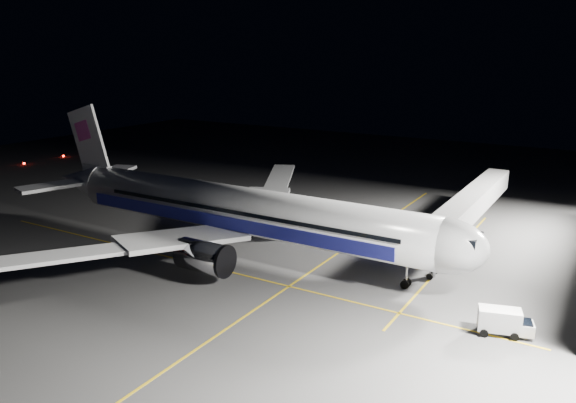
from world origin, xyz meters
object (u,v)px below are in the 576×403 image
(safety_cone_a, at_px, (330,231))
(safety_cone_b, at_px, (321,228))
(jet_bridge, at_px, (468,207))
(baggage_tug, at_px, (302,216))
(service_truck, at_px, (505,321))
(airliner, at_px, (236,210))
(safety_cone_c, at_px, (312,233))

(safety_cone_a, bearing_deg, safety_cone_b, 161.01)
(jet_bridge, distance_m, baggage_tug, 22.76)
(jet_bridge, relative_size, baggage_tug, 13.19)
(service_truck, relative_size, safety_cone_b, 8.43)
(airliner, xyz_separation_m, safety_cone_c, (5.05, 10.01, -4.87))
(baggage_tug, height_order, safety_cone_b, baggage_tug)
(jet_bridge, height_order, safety_cone_a, jet_bridge)
(airliner, height_order, baggage_tug, airliner)
(safety_cone_c, bearing_deg, safety_cone_b, 89.10)
(airliner, relative_size, safety_cone_b, 106.89)
(safety_cone_c, bearing_deg, airliner, -116.80)
(airliner, xyz_separation_m, jet_bridge, (23.08, 18.06, -0.58))
(safety_cone_b, bearing_deg, jet_bridge, 17.11)
(safety_cone_a, height_order, safety_cone_c, safety_cone_c)
(service_truck, xyz_separation_m, safety_cone_c, (-27.13, 15.24, -0.95))
(airliner, height_order, safety_cone_c, airliner)
(baggage_tug, bearing_deg, safety_cone_b, -32.67)
(safety_cone_b, bearing_deg, airliner, -112.14)
(jet_bridge, xyz_separation_m, safety_cone_b, (-17.98, -5.54, -4.29))
(safety_cone_c, bearing_deg, safety_cone_a, 50.76)
(baggage_tug, height_order, safety_cone_a, baggage_tug)
(airliner, bearing_deg, safety_cone_a, 60.90)
(service_truck, xyz_separation_m, baggage_tug, (-31.29, 19.81, -0.43))
(airliner, distance_m, service_truck, 32.85)
(airliner, xyz_separation_m, safety_cone_b, (5.09, 12.52, -4.88))
(safety_cone_a, distance_m, safety_cone_b, 1.66)
(jet_bridge, height_order, safety_cone_c, jet_bridge)
(baggage_tug, distance_m, safety_cone_b, 4.70)
(airliner, distance_m, safety_cone_a, 14.55)
(safety_cone_b, bearing_deg, baggage_tug, 153.82)
(airliner, bearing_deg, jet_bridge, 38.04)
(airliner, xyz_separation_m, service_truck, (32.19, -5.23, -3.92))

